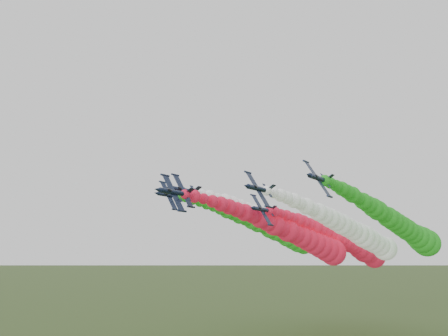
{
  "coord_description": "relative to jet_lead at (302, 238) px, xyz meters",
  "views": [
    {
      "loc": [
        60.5,
        -79.27,
        24.71
      ],
      "look_at": [
        2.55,
        3.88,
        44.79
      ],
      "focal_mm": 35.0,
      "sensor_mm": 36.0,
      "label": 1
    }
  ],
  "objects": [
    {
      "name": "jet_inner_right",
      "position": [
        12.7,
        10.9,
        1.68
      ],
      "size": [
        14.39,
        78.7,
        20.22
      ],
      "rotation": [
        0.0,
        1.01,
        0.0
      ],
      "color": "#111B35",
      "rests_on": "ground"
    },
    {
      "name": "jet_trail",
      "position": [
        4.44,
        29.15,
        -1.41
      ],
      "size": [
        14.71,
        79.03,
        20.54
      ],
      "rotation": [
        0.0,
        1.01,
        0.0
      ],
      "color": "#111B35",
      "rests_on": "ground"
    },
    {
      "name": "jet_outer_left",
      "position": [
        -19.39,
        19.16,
        3.24
      ],
      "size": [
        14.2,
        78.52,
        20.03
      ],
      "rotation": [
        0.0,
        1.01,
        0.0
      ],
      "color": "#111B35",
      "rests_on": "ground"
    },
    {
      "name": "jet_inner_left",
      "position": [
        -5.07,
        8.78,
        2.03
      ],
      "size": [
        14.14,
        78.45,
        19.97
      ],
      "rotation": [
        0.0,
        1.01,
        0.0
      ],
      "color": "#111B35",
      "rests_on": "ground"
    },
    {
      "name": "jet_lead",
      "position": [
        0.0,
        0.0,
        0.0
      ],
      "size": [
        14.76,
        79.07,
        20.59
      ],
      "rotation": [
        0.0,
        1.01,
        0.0
      ],
      "color": "#111B35",
      "rests_on": "ground"
    },
    {
      "name": "jet_outer_right",
      "position": [
        25.08,
        17.6,
        2.92
      ],
      "size": [
        14.91,
        79.22,
        20.74
      ],
      "rotation": [
        0.0,
        1.01,
        0.0
      ],
      "color": "#111B35",
      "rests_on": "ground"
    }
  ]
}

